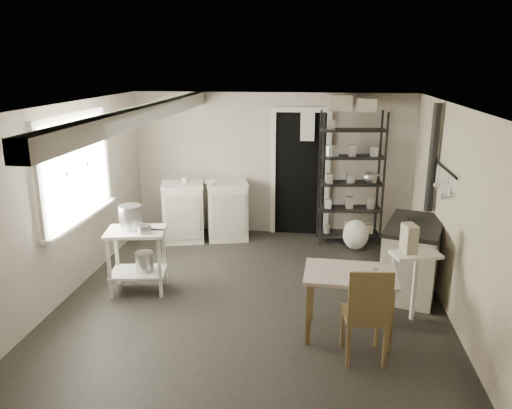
# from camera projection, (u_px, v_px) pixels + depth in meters

# --- Properties ---
(floor) EXTENTS (5.00, 5.00, 0.00)m
(floor) POSITION_uv_depth(u_px,v_px,m) (253.00, 298.00, 6.04)
(floor) COLOR black
(floor) RESTS_ON ground
(ceiling) EXTENTS (5.00, 5.00, 0.00)m
(ceiling) POSITION_uv_depth(u_px,v_px,m) (253.00, 106.00, 5.40)
(ceiling) COLOR white
(ceiling) RESTS_ON wall_back
(wall_back) EXTENTS (4.50, 0.02, 2.30)m
(wall_back) POSITION_uv_depth(u_px,v_px,m) (273.00, 165.00, 8.10)
(wall_back) COLOR #BDB0A1
(wall_back) RESTS_ON ground
(wall_front) EXTENTS (4.50, 0.02, 2.30)m
(wall_front) POSITION_uv_depth(u_px,v_px,m) (205.00, 312.00, 3.33)
(wall_front) COLOR #BDB0A1
(wall_front) RESTS_ON ground
(wall_left) EXTENTS (0.02, 5.00, 2.30)m
(wall_left) POSITION_uv_depth(u_px,v_px,m) (67.00, 201.00, 5.98)
(wall_left) COLOR #BDB0A1
(wall_left) RESTS_ON ground
(wall_right) EXTENTS (0.02, 5.00, 2.30)m
(wall_right) POSITION_uv_depth(u_px,v_px,m) (456.00, 215.00, 5.45)
(wall_right) COLOR #BDB0A1
(wall_right) RESTS_ON ground
(window) EXTENTS (0.12, 1.76, 1.28)m
(window) POSITION_uv_depth(u_px,v_px,m) (74.00, 169.00, 6.08)
(window) COLOR white
(window) RESTS_ON wall_left
(doorway) EXTENTS (0.96, 0.10, 2.08)m
(doorway) POSITION_uv_depth(u_px,v_px,m) (300.00, 175.00, 8.06)
(doorway) COLOR white
(doorway) RESTS_ON ground
(ceiling_beam) EXTENTS (0.18, 5.00, 0.18)m
(ceiling_beam) POSITION_uv_depth(u_px,v_px,m) (146.00, 114.00, 5.57)
(ceiling_beam) COLOR white
(ceiling_beam) RESTS_ON ceiling
(wallpaper_panel) EXTENTS (0.01, 5.00, 2.30)m
(wallpaper_panel) POSITION_uv_depth(u_px,v_px,m) (456.00, 215.00, 5.45)
(wallpaper_panel) COLOR beige
(wallpaper_panel) RESTS_ON wall_right
(utensil_rail) EXTENTS (0.06, 1.20, 0.44)m
(utensil_rail) POSITION_uv_depth(u_px,v_px,m) (442.00, 167.00, 5.92)
(utensil_rail) COLOR silver
(utensil_rail) RESTS_ON wall_right
(prep_table) EXTENTS (0.77, 0.61, 0.80)m
(prep_table) POSITION_uv_depth(u_px,v_px,m) (138.00, 261.00, 6.14)
(prep_table) COLOR white
(prep_table) RESTS_ON ground
(stockpot) EXTENTS (0.33, 0.33, 0.30)m
(stockpot) POSITION_uv_depth(u_px,v_px,m) (131.00, 217.00, 6.06)
(stockpot) COLOR silver
(stockpot) RESTS_ON prep_table
(saucepan) EXTENTS (0.21, 0.21, 0.09)m
(saucepan) POSITION_uv_depth(u_px,v_px,m) (144.00, 229.00, 5.91)
(saucepan) COLOR silver
(saucepan) RESTS_ON prep_table
(bucket) EXTENTS (0.28, 0.28, 0.24)m
(bucket) POSITION_uv_depth(u_px,v_px,m) (145.00, 262.00, 6.15)
(bucket) COLOR silver
(bucket) RESTS_ON prep_table
(base_cabinets) EXTENTS (1.51, 0.93, 0.92)m
(base_cabinets) POSITION_uv_depth(u_px,v_px,m) (205.00, 211.00, 7.97)
(base_cabinets) COLOR beige
(base_cabinets) RESTS_ON ground
(mixing_bowl) EXTENTS (0.30, 0.30, 0.07)m
(mixing_bowl) POSITION_uv_depth(u_px,v_px,m) (210.00, 183.00, 7.74)
(mixing_bowl) COLOR silver
(mixing_bowl) RESTS_ON base_cabinets
(counter_cup) EXTENTS (0.13, 0.13, 0.09)m
(counter_cup) POSITION_uv_depth(u_px,v_px,m) (185.00, 180.00, 7.81)
(counter_cup) COLOR silver
(counter_cup) RESTS_ON base_cabinets
(shelf_rack) EXTENTS (1.01, 0.49, 2.06)m
(shelf_rack) POSITION_uv_depth(u_px,v_px,m) (350.00, 183.00, 7.70)
(shelf_rack) COLOR black
(shelf_rack) RESTS_ON ground
(shelf_jar) EXTENTS (0.09, 0.09, 0.18)m
(shelf_jar) POSITION_uv_depth(u_px,v_px,m) (336.00, 157.00, 7.61)
(shelf_jar) COLOR silver
(shelf_jar) RESTS_ON shelf_rack
(storage_box_a) EXTENTS (0.36, 0.32, 0.24)m
(storage_box_a) POSITION_uv_depth(u_px,v_px,m) (340.00, 114.00, 7.48)
(storage_box_a) COLOR beige
(storage_box_a) RESTS_ON shelf_rack
(storage_box_b) EXTENTS (0.31, 0.30, 0.19)m
(storage_box_b) POSITION_uv_depth(u_px,v_px,m) (366.00, 116.00, 7.39)
(storage_box_b) COLOR beige
(storage_box_b) RESTS_ON shelf_rack
(stove) EXTENTS (0.92, 1.25, 0.88)m
(stove) POSITION_uv_depth(u_px,v_px,m) (412.00, 257.00, 6.14)
(stove) COLOR beige
(stove) RESTS_ON ground
(stovepipe) EXTENTS (0.14, 0.14, 1.39)m
(stovepipe) POSITION_uv_depth(u_px,v_px,m) (433.00, 158.00, 6.27)
(stovepipe) COLOR black
(stovepipe) RESTS_ON stove
(side_ledge) EXTENTS (0.57, 0.41, 0.79)m
(side_ledge) POSITION_uv_depth(u_px,v_px,m) (413.00, 284.00, 5.43)
(side_ledge) COLOR white
(side_ledge) RESTS_ON ground
(oats_box) EXTENTS (0.17, 0.23, 0.31)m
(oats_box) POSITION_uv_depth(u_px,v_px,m) (410.00, 233.00, 5.30)
(oats_box) COLOR beige
(oats_box) RESTS_ON side_ledge
(work_table) EXTENTS (0.95, 0.68, 0.70)m
(work_table) POSITION_uv_depth(u_px,v_px,m) (349.00, 301.00, 5.15)
(work_table) COLOR beige
(work_table) RESTS_ON ground
(table_cup) EXTENTS (0.11, 0.11, 0.09)m
(table_cup) POSITION_uv_depth(u_px,v_px,m) (378.00, 268.00, 4.91)
(table_cup) COLOR silver
(table_cup) RESTS_ON work_table
(chair) EXTENTS (0.44, 0.46, 0.97)m
(chair) POSITION_uv_depth(u_px,v_px,m) (365.00, 312.00, 4.72)
(chair) COLOR brown
(chair) RESTS_ON ground
(flour_sack) EXTENTS (0.44, 0.39, 0.46)m
(flour_sack) POSITION_uv_depth(u_px,v_px,m) (356.00, 234.00, 7.56)
(flour_sack) COLOR white
(flour_sack) RESTS_ON ground
(floor_crock) EXTENTS (0.13, 0.13, 0.15)m
(floor_crock) POSITION_uv_depth(u_px,v_px,m) (372.00, 312.00, 5.56)
(floor_crock) COLOR silver
(floor_crock) RESTS_ON ground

